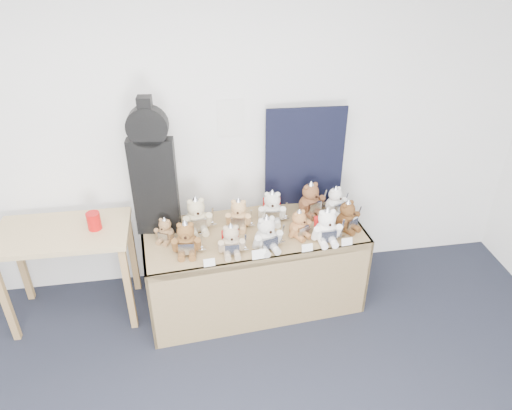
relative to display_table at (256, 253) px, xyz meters
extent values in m
plane|color=silver|center=(-0.67, -1.97, 2.15)|extent=(6.00, 6.00, 0.00)
plane|color=white|center=(-0.67, 0.53, 0.80)|extent=(6.00, 0.00, 6.00)
cube|color=silver|center=(-0.11, 0.52, 0.90)|extent=(0.21, 0.00, 0.30)
cube|color=olive|center=(-0.01, 0.07, 0.12)|extent=(1.74, 0.84, 0.06)
cube|color=olive|center=(0.02, -0.27, -0.20)|extent=(1.69, 0.15, 0.70)
cube|color=olive|center=(-0.84, 0.00, -0.20)|extent=(0.08, 0.70, 0.70)
cube|color=olive|center=(0.83, 0.14, -0.20)|extent=(0.08, 0.70, 0.70)
cube|color=#A38858|center=(-1.42, 0.16, 0.23)|extent=(0.97, 0.55, 0.04)
cube|color=#9C7843|center=(-1.86, -0.06, -0.17)|extent=(0.05, 0.05, 0.76)
cube|color=#9C7843|center=(-1.86, 0.40, -0.17)|extent=(0.05, 0.05, 0.76)
cube|color=#9C7843|center=(-0.98, -0.07, -0.17)|extent=(0.05, 0.05, 0.76)
cube|color=#9C7843|center=(-0.97, 0.38, -0.17)|extent=(0.05, 0.05, 0.76)
cube|color=black|center=(-0.71, 0.20, 0.54)|extent=(0.33, 0.13, 0.77)
cylinder|color=black|center=(-0.71, 0.20, 1.01)|extent=(0.30, 0.13, 0.29)
cube|color=black|center=(-0.71, 0.20, 1.13)|extent=(0.10, 0.10, 0.19)
cube|color=black|center=(0.46, 0.42, 0.57)|extent=(0.63, 0.05, 0.84)
cylinder|color=#BB0C0C|center=(-1.18, 0.15, 0.32)|extent=(0.10, 0.10, 0.13)
ellipsoid|color=brown|center=(-0.52, -0.11, 0.22)|extent=(0.18, 0.16, 0.17)
sphere|color=brown|center=(-0.52, -0.11, 0.34)|extent=(0.13, 0.13, 0.13)
cylinder|color=brown|center=(-0.52, -0.16, 0.33)|extent=(0.05, 0.03, 0.05)
sphere|color=black|center=(-0.52, -0.18, 0.33)|extent=(0.02, 0.02, 0.02)
sphere|color=brown|center=(-0.56, -0.11, 0.39)|extent=(0.04, 0.04, 0.04)
sphere|color=brown|center=(-0.48, -0.11, 0.39)|extent=(0.04, 0.04, 0.04)
cylinder|color=brown|center=(-0.60, -0.13, 0.23)|extent=(0.05, 0.10, 0.13)
cylinder|color=brown|center=(-0.44, -0.14, 0.23)|extent=(0.05, 0.10, 0.13)
cylinder|color=brown|center=(-0.56, -0.17, 0.18)|extent=(0.06, 0.11, 0.05)
cylinder|color=brown|center=(-0.48, -0.17, 0.18)|extent=(0.06, 0.11, 0.05)
cube|color=white|center=(-0.52, -0.18, 0.23)|extent=(0.11, 0.03, 0.09)
cone|color=white|center=(-0.52, -0.11, 0.39)|extent=(0.11, 0.11, 0.08)
cube|color=white|center=(-0.41, -0.15, 0.26)|extent=(0.02, 0.04, 0.18)
cube|color=white|center=(-0.41, -0.15, 0.19)|extent=(0.05, 0.01, 0.01)
ellipsoid|color=tan|center=(-0.20, -0.16, 0.22)|extent=(0.16, 0.14, 0.16)
sphere|color=tan|center=(-0.20, -0.16, 0.32)|extent=(0.12, 0.12, 0.12)
cylinder|color=tan|center=(-0.20, -0.21, 0.32)|extent=(0.05, 0.03, 0.05)
sphere|color=black|center=(-0.20, -0.23, 0.32)|extent=(0.02, 0.02, 0.02)
sphere|color=tan|center=(-0.24, -0.16, 0.37)|extent=(0.04, 0.04, 0.04)
sphere|color=tan|center=(-0.17, -0.16, 0.37)|extent=(0.04, 0.04, 0.04)
cylinder|color=tan|center=(-0.28, -0.18, 0.23)|extent=(0.04, 0.09, 0.12)
cylinder|color=tan|center=(-0.13, -0.18, 0.23)|extent=(0.04, 0.09, 0.12)
cylinder|color=tan|center=(-0.24, -0.22, 0.17)|extent=(0.05, 0.10, 0.05)
cylinder|color=tan|center=(-0.17, -0.22, 0.17)|extent=(0.05, 0.10, 0.05)
cube|color=white|center=(-0.20, -0.23, 0.22)|extent=(0.10, 0.02, 0.09)
cone|color=white|center=(-0.20, -0.16, 0.37)|extent=(0.10, 0.10, 0.07)
cube|color=white|center=(-0.11, -0.20, 0.25)|extent=(0.01, 0.04, 0.16)
cube|color=white|center=(-0.11, -0.20, 0.19)|extent=(0.05, 0.01, 0.01)
cube|color=#A61313|center=(-0.20, -0.11, 0.23)|extent=(0.13, 0.03, 0.14)
ellipsoid|color=beige|center=(0.06, -0.15, 0.23)|extent=(0.21, 0.19, 0.18)
sphere|color=beige|center=(0.06, -0.15, 0.35)|extent=(0.13, 0.13, 0.13)
cylinder|color=beige|center=(0.07, -0.20, 0.34)|extent=(0.06, 0.04, 0.05)
sphere|color=black|center=(0.07, -0.22, 0.34)|extent=(0.02, 0.02, 0.02)
sphere|color=beige|center=(0.01, -0.16, 0.40)|extent=(0.04, 0.04, 0.04)
sphere|color=beige|center=(0.10, -0.14, 0.40)|extent=(0.04, 0.04, 0.04)
cylinder|color=beige|center=(-0.02, -0.19, 0.24)|extent=(0.07, 0.11, 0.13)
cylinder|color=beige|center=(0.14, -0.15, 0.24)|extent=(0.07, 0.11, 0.13)
cylinder|color=beige|center=(0.03, -0.22, 0.18)|extent=(0.08, 0.12, 0.05)
cylinder|color=beige|center=(0.11, -0.20, 0.18)|extent=(0.08, 0.12, 0.05)
cube|color=white|center=(0.07, -0.21, 0.23)|extent=(0.12, 0.05, 0.10)
cone|color=white|center=(0.06, -0.15, 0.40)|extent=(0.11, 0.11, 0.08)
cube|color=white|center=(0.17, -0.15, 0.26)|extent=(0.02, 0.05, 0.19)
cube|color=white|center=(0.17, -0.15, 0.19)|extent=(0.05, 0.02, 0.01)
ellipsoid|color=#A86E3F|center=(0.32, -0.03, 0.21)|extent=(0.19, 0.18, 0.15)
sphere|color=#A86E3F|center=(0.32, -0.03, 0.31)|extent=(0.11, 0.11, 0.11)
cylinder|color=#A86E3F|center=(0.34, -0.07, 0.30)|extent=(0.05, 0.04, 0.04)
sphere|color=black|center=(0.35, -0.09, 0.30)|extent=(0.02, 0.02, 0.02)
sphere|color=#A86E3F|center=(0.29, -0.05, 0.35)|extent=(0.03, 0.03, 0.03)
sphere|color=#A86E3F|center=(0.35, -0.02, 0.35)|extent=(0.03, 0.03, 0.03)
cylinder|color=#A86E3F|center=(0.27, -0.08, 0.22)|extent=(0.07, 0.09, 0.11)
cylinder|color=#A86E3F|center=(0.39, -0.02, 0.22)|extent=(0.07, 0.09, 0.11)
cylinder|color=#A86E3F|center=(0.32, -0.09, 0.17)|extent=(0.08, 0.10, 0.04)
cylinder|color=#A86E3F|center=(0.38, -0.06, 0.17)|extent=(0.08, 0.10, 0.04)
cube|color=white|center=(0.35, -0.08, 0.22)|extent=(0.09, 0.06, 0.08)
cone|color=white|center=(0.32, -0.03, 0.36)|extent=(0.09, 0.09, 0.07)
cube|color=white|center=(0.42, -0.02, 0.24)|extent=(0.03, 0.04, 0.15)
cube|color=white|center=(0.42, -0.02, 0.18)|extent=(0.04, 0.03, 0.01)
ellipsoid|color=white|center=(0.51, -0.12, 0.23)|extent=(0.18, 0.16, 0.18)
sphere|color=white|center=(0.51, -0.12, 0.35)|extent=(0.13, 0.13, 0.13)
cylinder|color=white|center=(0.51, -0.18, 0.34)|extent=(0.06, 0.03, 0.05)
sphere|color=black|center=(0.51, -0.20, 0.34)|extent=(0.02, 0.02, 0.02)
sphere|color=white|center=(0.47, -0.12, 0.40)|extent=(0.04, 0.04, 0.04)
sphere|color=white|center=(0.55, -0.12, 0.40)|extent=(0.04, 0.04, 0.04)
cylinder|color=white|center=(0.42, -0.15, 0.24)|extent=(0.05, 0.10, 0.13)
cylinder|color=white|center=(0.59, -0.14, 0.24)|extent=(0.05, 0.10, 0.13)
cylinder|color=white|center=(0.47, -0.19, 0.18)|extent=(0.06, 0.12, 0.05)
cylinder|color=white|center=(0.55, -0.18, 0.18)|extent=(0.06, 0.12, 0.05)
cube|color=white|center=(0.51, -0.19, 0.23)|extent=(0.12, 0.02, 0.10)
cone|color=white|center=(0.51, -0.12, 0.40)|extent=(0.11, 0.11, 0.08)
cube|color=white|center=(0.62, -0.16, 0.26)|extent=(0.02, 0.04, 0.19)
cube|color=white|center=(0.62, -0.16, 0.19)|extent=(0.05, 0.01, 0.01)
cube|color=#A61313|center=(0.51, -0.06, 0.24)|extent=(0.14, 0.04, 0.16)
ellipsoid|color=brown|center=(0.71, 0.00, 0.22)|extent=(0.21, 0.20, 0.16)
sphere|color=brown|center=(0.71, 0.00, 0.33)|extent=(0.12, 0.12, 0.12)
cylinder|color=brown|center=(0.73, -0.05, 0.32)|extent=(0.06, 0.05, 0.05)
sphere|color=black|center=(0.74, -0.06, 0.32)|extent=(0.02, 0.02, 0.02)
sphere|color=brown|center=(0.67, -0.02, 0.37)|extent=(0.04, 0.04, 0.04)
sphere|color=brown|center=(0.74, 0.02, 0.37)|extent=(0.04, 0.04, 0.04)
cylinder|color=brown|center=(0.65, -0.06, 0.23)|extent=(0.08, 0.10, 0.12)
cylinder|color=brown|center=(0.78, 0.02, 0.23)|extent=(0.08, 0.10, 0.12)
cylinder|color=brown|center=(0.70, -0.07, 0.17)|extent=(0.10, 0.11, 0.05)
cylinder|color=brown|center=(0.77, -0.03, 0.17)|extent=(0.10, 0.11, 0.05)
cube|color=white|center=(0.74, -0.06, 0.22)|extent=(0.10, 0.07, 0.09)
cone|color=white|center=(0.71, 0.00, 0.38)|extent=(0.10, 0.10, 0.08)
cube|color=white|center=(0.81, 0.02, 0.25)|extent=(0.03, 0.04, 0.17)
cube|color=white|center=(0.81, 0.02, 0.19)|extent=(0.04, 0.03, 0.01)
ellipsoid|color=#C5B790|center=(-0.43, 0.17, 0.23)|extent=(0.20, 0.18, 0.18)
sphere|color=#C5B790|center=(-0.43, 0.17, 0.35)|extent=(0.14, 0.14, 0.14)
cylinder|color=#C5B790|center=(-0.42, 0.11, 0.34)|extent=(0.06, 0.04, 0.06)
sphere|color=black|center=(-0.42, 0.09, 0.34)|extent=(0.02, 0.02, 0.02)
sphere|color=#C5B790|center=(-0.47, 0.16, 0.41)|extent=(0.04, 0.04, 0.04)
sphere|color=#C5B790|center=(-0.38, 0.17, 0.41)|extent=(0.04, 0.04, 0.04)
cylinder|color=#C5B790|center=(-0.51, 0.13, 0.24)|extent=(0.07, 0.11, 0.14)
cylinder|color=#C5B790|center=(-0.34, 0.16, 0.24)|extent=(0.07, 0.11, 0.14)
cylinder|color=#C5B790|center=(-0.46, 0.10, 0.18)|extent=(0.07, 0.13, 0.06)
cylinder|color=#C5B790|center=(-0.38, 0.11, 0.18)|extent=(0.07, 0.13, 0.06)
cube|color=white|center=(-0.42, 0.10, 0.23)|extent=(0.12, 0.04, 0.10)
cone|color=white|center=(-0.43, 0.17, 0.41)|extent=(0.11, 0.11, 0.09)
cube|color=white|center=(-0.31, 0.15, 0.27)|extent=(0.02, 0.05, 0.19)
cube|color=white|center=(-0.31, 0.15, 0.19)|extent=(0.06, 0.02, 0.01)
ellipsoid|color=tan|center=(-0.11, 0.16, 0.22)|extent=(0.19, 0.17, 0.16)
sphere|color=tan|center=(-0.11, 0.16, 0.33)|extent=(0.12, 0.12, 0.12)
cylinder|color=tan|center=(-0.12, 0.11, 0.32)|extent=(0.05, 0.04, 0.05)
sphere|color=black|center=(-0.12, 0.09, 0.32)|extent=(0.02, 0.02, 0.02)
sphere|color=tan|center=(-0.14, 0.17, 0.37)|extent=(0.04, 0.04, 0.04)
sphere|color=tan|center=(-0.07, 0.15, 0.37)|extent=(0.04, 0.04, 0.04)
cylinder|color=tan|center=(-0.19, 0.15, 0.23)|extent=(0.06, 0.10, 0.12)
cylinder|color=tan|center=(-0.04, 0.12, 0.23)|extent=(0.06, 0.10, 0.12)
cylinder|color=tan|center=(-0.15, 0.11, 0.17)|extent=(0.07, 0.11, 0.05)
cylinder|color=tan|center=(-0.08, 0.09, 0.17)|extent=(0.07, 0.11, 0.05)
cube|color=white|center=(-0.12, 0.10, 0.22)|extent=(0.11, 0.04, 0.09)
cone|color=white|center=(-0.11, 0.16, 0.38)|extent=(0.10, 0.10, 0.08)
cube|color=white|center=(-0.02, 0.10, 0.25)|extent=(0.02, 0.04, 0.17)
cube|color=white|center=(-0.02, 0.10, 0.19)|extent=(0.05, 0.02, 0.01)
ellipsoid|color=silver|center=(0.16, 0.20, 0.23)|extent=(0.19, 0.17, 0.17)
sphere|color=silver|center=(0.16, 0.20, 0.34)|extent=(0.13, 0.13, 0.13)
cylinder|color=silver|center=(0.15, 0.14, 0.33)|extent=(0.06, 0.04, 0.05)
sphere|color=black|center=(0.15, 0.12, 0.33)|extent=(0.02, 0.02, 0.02)
sphere|color=silver|center=(0.12, 0.20, 0.39)|extent=(0.04, 0.04, 0.04)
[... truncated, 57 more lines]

